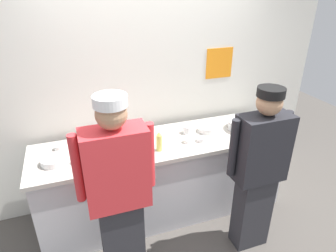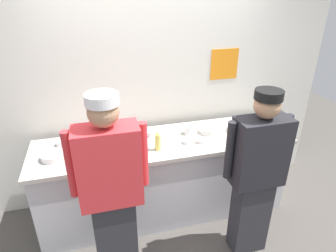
# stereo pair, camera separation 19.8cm
# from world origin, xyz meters

# --- Properties ---
(ground_plane) EXTENTS (9.00, 9.00, 0.00)m
(ground_plane) POSITION_xyz_m (0.00, 0.00, 0.00)
(ground_plane) COLOR #514C47
(wall_back) EXTENTS (4.18, 0.11, 2.80)m
(wall_back) POSITION_xyz_m (0.00, 0.88, 1.40)
(wall_back) COLOR silver
(wall_back) RESTS_ON ground
(prep_counter) EXTENTS (2.67, 0.73, 0.92)m
(prep_counter) POSITION_xyz_m (0.00, 0.38, 0.46)
(prep_counter) COLOR silver
(prep_counter) RESTS_ON ground
(chef_near_left) EXTENTS (0.62, 0.24, 1.72)m
(chef_near_left) POSITION_xyz_m (-0.60, -0.29, 0.92)
(chef_near_left) COLOR #2D2D33
(chef_near_left) RESTS_ON ground
(chef_center) EXTENTS (0.60, 0.24, 1.65)m
(chef_center) POSITION_xyz_m (0.66, -0.33, 0.88)
(chef_center) COLOR #2D2D33
(chef_center) RESTS_ON ground
(plate_stack_front) EXTENTS (0.22, 0.22, 0.06)m
(plate_stack_front) POSITION_xyz_m (-1.08, 0.32, 0.95)
(plate_stack_front) COLOR white
(plate_stack_front) RESTS_ON prep_counter
(plate_stack_rear) EXTENTS (0.19, 0.19, 0.06)m
(plate_stack_rear) POSITION_xyz_m (0.51, 0.43, 0.95)
(plate_stack_rear) COLOR white
(plate_stack_rear) RESTS_ON prep_counter
(mixing_bowl_steel) EXTENTS (0.34, 0.34, 0.10)m
(mixing_bowl_steel) POSITION_xyz_m (0.92, 0.35, 0.97)
(mixing_bowl_steel) COLOR #B7BABF
(mixing_bowl_steel) RESTS_ON prep_counter
(sheet_tray) EXTENTS (0.45, 0.31, 0.02)m
(sheet_tray) POSITION_xyz_m (-0.42, 0.36, 0.93)
(sheet_tray) COLOR #B7BABF
(sheet_tray) RESTS_ON prep_counter
(squeeze_bottle_primary) EXTENTS (0.06, 0.06, 0.18)m
(squeeze_bottle_primary) POSITION_xyz_m (-0.84, 0.25, 1.01)
(squeeze_bottle_primary) COLOR red
(squeeze_bottle_primary) RESTS_ON prep_counter
(squeeze_bottle_secondary) EXTENTS (0.06, 0.06, 0.20)m
(squeeze_bottle_secondary) POSITION_xyz_m (-0.10, 0.22, 1.02)
(squeeze_bottle_secondary) COLOR #E5E066
(squeeze_bottle_secondary) RESTS_ON prep_counter
(ramekin_orange_sauce) EXTENTS (0.08, 0.08, 0.04)m
(ramekin_orange_sauce) POSITION_xyz_m (0.21, 0.27, 0.94)
(ramekin_orange_sauce) COLOR white
(ramekin_orange_sauce) RESTS_ON prep_counter
(ramekin_yellow_sauce) EXTENTS (0.10, 0.10, 0.05)m
(ramekin_yellow_sauce) POSITION_xyz_m (-1.02, 0.56, 0.95)
(ramekin_yellow_sauce) COLOR white
(ramekin_yellow_sauce) RESTS_ON prep_counter
(ramekin_green_sauce) EXTENTS (0.09, 0.09, 0.05)m
(ramekin_green_sauce) POSITION_xyz_m (-0.10, 0.52, 0.95)
(ramekin_green_sauce) COLOR white
(ramekin_green_sauce) RESTS_ON prep_counter
(ramekin_red_sauce) EXTENTS (0.09, 0.09, 0.04)m
(ramekin_red_sauce) POSITION_xyz_m (0.35, 0.25, 0.94)
(ramekin_red_sauce) COLOR white
(ramekin_red_sauce) RESTS_ON prep_counter
(deli_cup) EXTENTS (0.09, 0.09, 0.08)m
(deli_cup) POSITION_xyz_m (0.29, 0.47, 0.96)
(deli_cup) COLOR white
(deli_cup) RESTS_ON prep_counter
(chefs_knife) EXTENTS (0.28, 0.03, 0.02)m
(chefs_knife) POSITION_xyz_m (-0.45, 0.30, 0.93)
(chefs_knife) COLOR #B7BABF
(chefs_knife) RESTS_ON prep_counter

